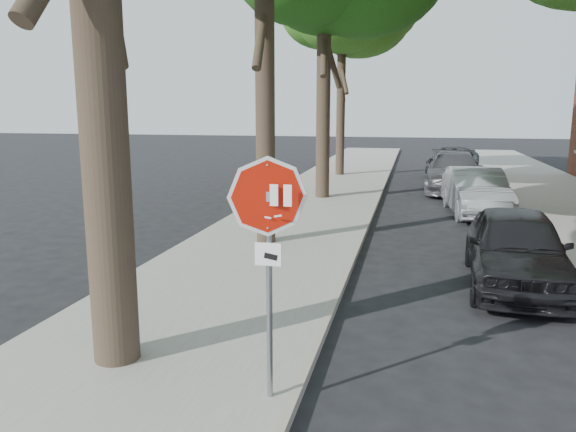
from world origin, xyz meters
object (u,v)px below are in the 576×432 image
(car_a, at_px, (516,248))
(car_d, at_px, (454,161))
(tree_far, at_px, (342,18))
(car_b, at_px, (476,192))
(stop_sign, at_px, (268,232))
(car_c, at_px, (454,172))

(car_a, relative_size, car_d, 0.84)
(tree_far, height_order, car_b, tree_far)
(stop_sign, distance_m, tree_far, 21.88)
(car_a, distance_m, car_b, 7.17)
(stop_sign, distance_m, car_a, 6.21)
(car_a, height_order, car_b, car_a)
(stop_sign, distance_m, car_c, 17.64)
(car_a, bearing_deg, car_d, 92.89)
(car_b, distance_m, car_c, 5.08)
(tree_far, bearing_deg, car_c, -37.29)
(car_a, distance_m, car_d, 17.63)
(tree_far, height_order, car_a, tree_far)
(tree_far, xyz_separation_m, car_c, (4.98, -3.79, -6.46))
(tree_far, relative_size, car_b, 2.17)
(car_a, relative_size, car_c, 0.80)
(car_a, bearing_deg, stop_sign, -119.95)
(car_b, bearing_deg, car_d, 84.93)
(car_a, xyz_separation_m, car_c, (-0.34, 12.23, 0.05))
(car_c, bearing_deg, tree_far, 145.26)
(stop_sign, height_order, tree_far, tree_far)
(car_c, height_order, car_d, car_c)
(tree_far, xyz_separation_m, car_a, (5.32, -16.02, -6.50))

